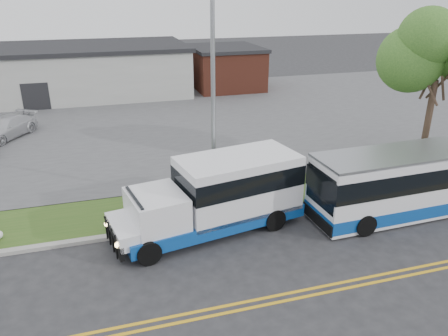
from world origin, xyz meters
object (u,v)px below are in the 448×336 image
object	(u,v)px
tree_east	(441,51)
streetlight_near	(214,87)
transit_bus	(424,179)
parked_car_b	(6,128)
shuttle_bus	(221,192)

from	to	relation	value
tree_east	streetlight_near	world-z (taller)	streetlight_near
streetlight_near	transit_bus	xyz separation A→B (m)	(8.39, -2.99, -3.81)
streetlight_near	transit_bus	distance (m)	9.69
parked_car_b	tree_east	bearing A→B (deg)	1.52
tree_east	transit_bus	xyz separation A→B (m)	(-2.61, -3.27, -4.79)
shuttle_bus	streetlight_near	bearing A→B (deg)	71.63
streetlight_near	shuttle_bus	bearing A→B (deg)	-98.05
streetlight_near	shuttle_bus	world-z (taller)	streetlight_near
transit_bus	parked_car_b	world-z (taller)	transit_bus
parked_car_b	shuttle_bus	bearing A→B (deg)	-24.10
tree_east	transit_bus	bearing A→B (deg)	-128.63
transit_bus	parked_car_b	bearing A→B (deg)	138.35
transit_bus	shuttle_bus	bearing A→B (deg)	171.65
transit_bus	parked_car_b	distance (m)	24.25
shuttle_bus	parked_car_b	distance (m)	17.63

